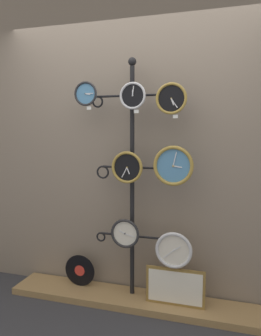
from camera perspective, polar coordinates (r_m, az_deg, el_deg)
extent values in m
plane|color=#333338|center=(2.86, -2.33, -25.59)|extent=(12.00, 12.00, 0.00)
cube|color=gray|center=(2.97, 1.18, 4.20)|extent=(4.40, 0.04, 2.80)
cube|color=#9E7A4C|center=(3.13, -0.06, -21.90)|extent=(2.20, 0.36, 0.06)
cylinder|color=black|center=(3.19, 0.28, -21.73)|extent=(0.37, 0.37, 0.02)
cylinder|color=black|center=(2.85, 0.29, -3.15)|extent=(0.04, 0.04, 2.04)
sphere|color=black|center=(2.88, 0.30, 18.06)|extent=(0.07, 0.07, 0.07)
cylinder|color=black|center=(2.88, -2.78, 12.40)|extent=(0.32, 0.02, 0.02)
torus|color=black|center=(2.93, -5.74, 11.40)|extent=(0.10, 0.02, 0.10)
cylinder|color=black|center=(2.79, 3.48, 12.59)|extent=(0.32, 0.02, 0.02)
torus|color=black|center=(2.75, 6.74, 11.73)|extent=(0.10, 0.02, 0.10)
cylinder|color=black|center=(2.87, -2.32, 0.19)|extent=(0.27, 0.02, 0.02)
torus|color=black|center=(2.93, -4.85, -0.72)|extent=(0.12, 0.02, 0.12)
cylinder|color=black|center=(2.80, 2.98, 0.02)|extent=(0.27, 0.02, 0.02)
torus|color=black|center=(2.77, 5.73, -1.12)|extent=(0.12, 0.02, 0.12)
cylinder|color=black|center=(3.01, -2.49, -11.48)|extent=(0.30, 0.02, 0.02)
torus|color=black|center=(3.07, -5.18, -11.86)|extent=(0.09, 0.02, 0.09)
cylinder|color=black|center=(2.92, 3.15, -12.00)|extent=(0.30, 0.02, 0.02)
torus|color=black|center=(2.91, 6.08, -12.91)|extent=(0.09, 0.02, 0.09)
cylinder|color=#4C84B2|center=(2.89, -7.73, 12.68)|extent=(0.19, 0.02, 0.19)
torus|color=#262628|center=(2.88, -7.85, 12.70)|extent=(0.21, 0.02, 0.21)
cylinder|color=#262628|center=(2.88, -7.85, 12.70)|extent=(0.01, 0.01, 0.01)
cube|color=silver|center=(2.87, -7.44, 12.64)|extent=(0.05, 0.00, 0.02)
cube|color=silver|center=(2.86, -7.18, 12.76)|extent=(0.07, 0.00, 0.01)
cylinder|color=black|center=(2.74, 0.45, 12.45)|extent=(0.20, 0.02, 0.20)
torus|color=silver|center=(2.73, 0.36, 12.48)|extent=(0.22, 0.02, 0.22)
cylinder|color=silver|center=(2.73, 0.36, 12.48)|extent=(0.01, 0.01, 0.01)
cube|color=silver|center=(2.73, 0.38, 12.99)|extent=(0.01, 0.00, 0.05)
cube|color=silver|center=(2.73, 0.45, 13.31)|extent=(0.02, 0.00, 0.08)
cylinder|color=black|center=(2.68, 7.16, 11.89)|extent=(0.23, 0.02, 0.23)
torus|color=#A58438|center=(2.67, 7.10, 11.93)|extent=(0.25, 0.02, 0.25)
cylinder|color=#A58438|center=(2.67, 7.10, 11.92)|extent=(0.01, 0.01, 0.01)
cube|color=silver|center=(2.66, 7.31, 11.38)|extent=(0.03, 0.00, 0.05)
cube|color=silver|center=(2.66, 7.63, 11.14)|extent=(0.06, 0.00, 0.08)
cylinder|color=black|center=(2.76, -0.53, 0.13)|extent=(0.25, 0.02, 0.25)
torus|color=#A58438|center=(2.74, -0.63, 0.10)|extent=(0.27, 0.02, 0.27)
cylinder|color=#A58438|center=(2.74, -0.62, 0.10)|extent=(0.01, 0.01, 0.01)
cube|color=silver|center=(2.74, -0.41, -0.49)|extent=(0.03, 0.00, 0.06)
cube|color=silver|center=(2.75, -1.08, -0.78)|extent=(0.05, 0.00, 0.09)
cylinder|color=#4C84B2|center=(2.66, 7.50, 0.40)|extent=(0.30, 0.02, 0.30)
torus|color=#A58438|center=(2.64, 7.44, 0.37)|extent=(0.33, 0.03, 0.33)
cylinder|color=#A58438|center=(2.65, 7.45, 0.37)|extent=(0.02, 0.01, 0.02)
cube|color=silver|center=(2.64, 8.20, 0.23)|extent=(0.07, 0.00, 0.02)
cube|color=silver|center=(2.64, 7.73, 1.58)|extent=(0.03, 0.00, 0.11)
cylinder|color=silver|center=(2.88, -0.87, -11.27)|extent=(0.23, 0.02, 0.23)
torus|color=#262628|center=(2.86, -0.97, -11.36)|extent=(0.26, 0.02, 0.26)
cylinder|color=#262628|center=(2.86, -0.97, -11.36)|extent=(0.01, 0.01, 0.01)
cube|color=silver|center=(2.87, -1.47, -11.11)|extent=(0.05, 0.00, 0.03)
cube|color=silver|center=(2.85, -0.12, -11.65)|extent=(0.09, 0.00, 0.03)
cylinder|color=silver|center=(2.80, 7.57, -13.93)|extent=(0.28, 0.02, 0.28)
torus|color=silver|center=(2.79, 7.51, -14.05)|extent=(0.31, 0.03, 0.31)
cylinder|color=silver|center=(2.79, 7.52, -14.04)|extent=(0.02, 0.01, 0.02)
cube|color=silver|center=(2.78, 8.10, -13.71)|extent=(0.06, 0.00, 0.05)
cube|color=silver|center=(2.81, 6.64, -14.67)|extent=(0.09, 0.00, 0.08)
cylinder|color=black|center=(3.27, -8.83, -17.23)|extent=(0.30, 0.01, 0.30)
cylinder|color=red|center=(3.26, -8.86, -17.25)|extent=(0.10, 0.00, 0.10)
cube|color=olive|center=(2.93, 7.78, -19.83)|extent=(0.50, 0.02, 0.32)
cube|color=white|center=(2.92, 7.74, -19.92)|extent=(0.45, 0.00, 0.27)
cube|color=white|center=(2.86, -7.25, 10.33)|extent=(0.04, 0.00, 0.03)
cube|color=white|center=(2.72, 1.01, 9.82)|extent=(0.04, 0.00, 0.03)
cube|color=white|center=(2.66, 7.82, 8.89)|extent=(0.04, 0.00, 0.03)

